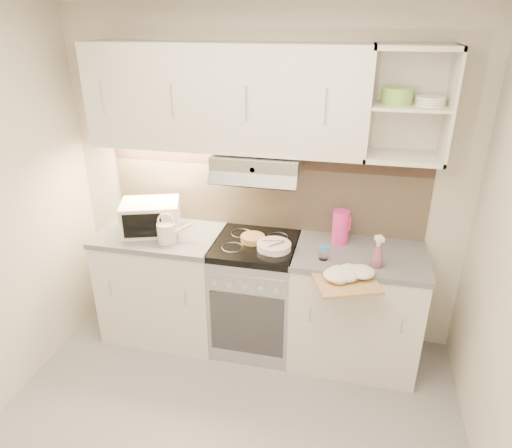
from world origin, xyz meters
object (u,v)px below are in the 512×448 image
Objects in this scene: watering_can at (168,231)px; pink_pitcher at (341,227)px; electric_range at (256,294)px; glass_jar at (342,227)px; cutting_board at (345,281)px; spray_bottle at (377,253)px; plate_stack at (274,246)px; microwave at (151,217)px.

pink_pitcher is (1.22, 0.27, 0.04)m from watering_can.
glass_jar is (0.61, 0.20, 0.55)m from electric_range.
pink_pitcher is 0.63× the size of cutting_board.
pink_pitcher is 0.52m from cutting_board.
electric_range is at bearing 145.81° from spray_bottle.
electric_range is at bearing 131.00° from cutting_board.
plate_stack is 0.50m from pink_pitcher.
electric_range is at bearing 153.36° from plate_stack.
electric_range is 0.83m from watering_can.
pink_pitcher is 0.40m from spray_bottle.
plate_stack is at bearing -158.08° from pink_pitcher.
plate_stack is at bearing -14.04° from watering_can.
watering_can is at bearing -171.67° from pink_pitcher.
plate_stack is (0.96, -0.08, -0.10)m from microwave.
pink_pitcher is at bearing -100.03° from glass_jar.
pink_pitcher reaches higher than watering_can.
microwave is at bearing 179.64° from electric_range.
spray_bottle is (1.48, -0.03, 0.01)m from watering_can.
cutting_board is (1.48, -0.36, -0.15)m from microwave.
cutting_board is (1.29, -0.22, -0.11)m from watering_can.
watering_can is 0.78m from plate_stack.
spray_bottle is at bearing -53.67° from pink_pitcher.
watering_can is 1.06× the size of plate_stack.
pink_pitcher is (1.41, 0.14, 0.00)m from microwave.
plate_stack is (0.78, 0.05, -0.06)m from watering_can.
microwave is at bearing 150.75° from spray_bottle.
microwave reaches higher than watering_can.
microwave is at bearing 175.24° from plate_stack.
microwave is 1.42m from pink_pitcher.
glass_jar reaches higher than plate_stack.
spray_bottle is (1.67, -0.16, -0.03)m from microwave.
watering_can is at bearing -165.11° from glass_jar.
microwave is 1.94× the size of watering_can.
pink_pitcher is at bearing 13.44° from electric_range.
pink_pitcher is at bearing 76.81° from cutting_board.
electric_range reaches higher than cutting_board.
microwave reaches higher than electric_range.
pink_pitcher is at bearing 106.81° from spray_bottle.
glass_jar is 0.50× the size of cutting_board.
pink_pitcher reaches higher than microwave.
microwave is (-0.81, 0.01, 0.57)m from electric_range.
glass_jar is at bearing 100.84° from spray_bottle.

